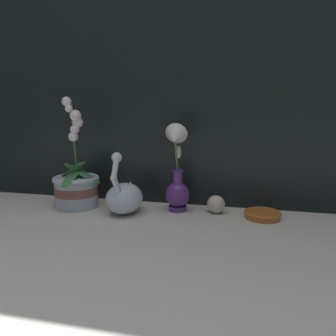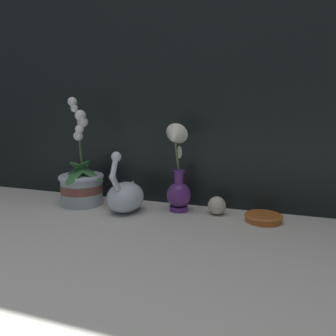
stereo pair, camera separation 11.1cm
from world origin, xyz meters
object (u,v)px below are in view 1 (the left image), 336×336
(blue_vase, at_px, (177,179))
(amber_dish, at_px, (262,214))
(orchid_potted_plant, at_px, (76,185))
(glass_sphere, at_px, (216,204))
(swan_figurine, at_px, (125,196))

(blue_vase, relative_size, amber_dish, 2.59)
(orchid_potted_plant, distance_m, blue_vase, 0.38)
(glass_sphere, bearing_deg, blue_vase, -173.11)
(swan_figurine, height_order, blue_vase, blue_vase)
(blue_vase, relative_size, glass_sphere, 4.96)
(swan_figurine, bearing_deg, orchid_potted_plant, 171.32)
(glass_sphere, bearing_deg, swan_figurine, -166.68)
(blue_vase, distance_m, glass_sphere, 0.16)
(orchid_potted_plant, height_order, blue_vase, orchid_potted_plant)
(swan_figurine, xyz_separation_m, blue_vase, (0.17, 0.06, 0.06))
(swan_figurine, xyz_separation_m, amber_dish, (0.47, 0.05, -0.05))
(orchid_potted_plant, relative_size, blue_vase, 1.29)
(swan_figurine, bearing_deg, glass_sphere, 13.32)
(orchid_potted_plant, bearing_deg, glass_sphere, 4.81)
(swan_figurine, relative_size, glass_sphere, 3.52)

